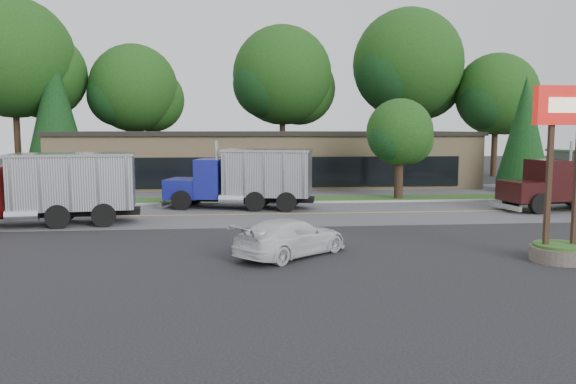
% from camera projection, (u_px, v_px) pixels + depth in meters
% --- Properties ---
extents(ground, '(140.00, 140.00, 0.00)m').
position_uv_depth(ground, '(251.00, 251.00, 20.79)').
color(ground, '#2B2B2F').
rests_on(ground, ground).
extents(road, '(60.00, 8.00, 0.02)m').
position_uv_depth(road, '(246.00, 215.00, 29.69)').
color(road, slate).
rests_on(road, ground).
extents(center_line, '(60.00, 0.12, 0.01)m').
position_uv_depth(center_line, '(246.00, 215.00, 29.69)').
color(center_line, gold).
rests_on(center_line, ground).
extents(curb, '(60.00, 0.30, 0.12)m').
position_uv_depth(curb, '(245.00, 204.00, 33.85)').
color(curb, '#9E9E99').
rests_on(curb, ground).
extents(grass_verge, '(60.00, 3.40, 0.03)m').
position_uv_depth(grass_verge, '(244.00, 200.00, 35.63)').
color(grass_verge, '#26511B').
rests_on(grass_verge, ground).
extents(far_parking, '(60.00, 7.00, 0.02)m').
position_uv_depth(far_parking, '(243.00, 192.00, 40.58)').
color(far_parking, slate).
rests_on(far_parking, ground).
extents(strip_mall, '(32.00, 12.00, 4.00)m').
position_uv_depth(strip_mall, '(266.00, 159.00, 46.47)').
color(strip_mall, tan).
rests_on(strip_mall, ground).
extents(bilo_sign, '(2.20, 1.90, 5.95)m').
position_uv_depth(bilo_sign, '(562.00, 203.00, 19.05)').
color(bilo_sign, '#6B6054').
rests_on(bilo_sign, ground).
extents(tree_far_a, '(11.25, 10.59, 16.05)m').
position_uv_depth(tree_far_a, '(16.00, 64.00, 49.61)').
color(tree_far_a, '#382619').
rests_on(tree_far_a, ground).
extents(tree_far_b, '(8.69, 8.18, 12.40)m').
position_uv_depth(tree_far_b, '(135.00, 93.00, 52.73)').
color(tree_far_b, '#382619').
rests_on(tree_far_b, ground).
extents(tree_far_c, '(10.06, 9.47, 14.36)m').
position_uv_depth(tree_far_c, '(284.00, 80.00, 53.90)').
color(tree_far_c, '#382619').
rests_on(tree_far_c, ground).
extents(tree_far_d, '(11.19, 10.53, 15.96)m').
position_uv_depth(tree_far_d, '(409.00, 70.00, 53.91)').
color(tree_far_d, '#382619').
rests_on(tree_far_d, ground).
extents(tree_far_e, '(8.13, 7.65, 11.59)m').
position_uv_depth(tree_far_e, '(497.00, 98.00, 52.94)').
color(tree_far_e, '#382619').
rests_on(tree_far_e, ground).
extents(evergreen_left, '(5.12, 5.12, 11.64)m').
position_uv_depth(evergreen_left, '(55.00, 107.00, 48.28)').
color(evergreen_left, '#382619').
rests_on(evergreen_left, ground).
extents(evergreen_right, '(3.64, 3.64, 8.26)m').
position_uv_depth(evergreen_right, '(525.00, 129.00, 39.93)').
color(evergreen_right, '#382619').
rests_on(evergreen_right, ground).
extents(tree_verge, '(4.53, 4.27, 6.47)m').
position_uv_depth(tree_verge, '(400.00, 135.00, 36.15)').
color(tree_verge, '#382619').
rests_on(tree_verge, ground).
extents(dump_truck_red, '(9.79, 3.80, 3.36)m').
position_uv_depth(dump_truck_red, '(44.00, 187.00, 26.18)').
color(dump_truck_red, black).
rests_on(dump_truck_red, ground).
extents(dump_truck_blue, '(8.61, 4.27, 3.36)m').
position_uv_depth(dump_truck_blue, '(248.00, 177.00, 31.74)').
color(dump_truck_blue, black).
rests_on(dump_truck_blue, ground).
extents(rally_car, '(4.70, 4.43, 1.34)m').
position_uv_depth(rally_car, '(291.00, 237.00, 20.01)').
color(rally_car, silver).
rests_on(rally_car, ground).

